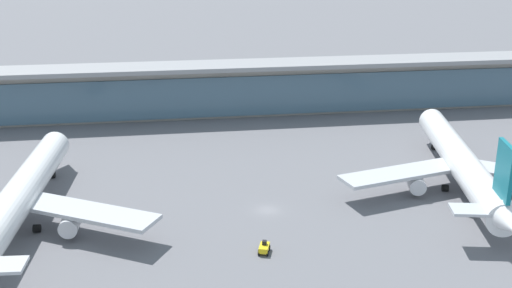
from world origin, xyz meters
TOP-DOWN VIEW (x-y plane):
  - ground_plane at (0.00, 0.00)m, footprint 1200.00×1200.00m
  - airliner_left_stand at (-44.88, -1.11)m, footprint 51.48×67.12m
  - airliner_centre_stand at (40.86, 4.58)m, footprint 50.58×66.66m
  - service_truck_under_wing_grey at (37.38, -7.43)m, footprint 3.33×2.86m
  - service_truck_by_tail_olive at (-50.65, 10.64)m, footprint 3.26×3.19m
  - service_truck_on_taxiway_yellow at (-3.26, -16.21)m, footprint 2.49×3.24m
  - terminal_building at (0.00, 65.36)m, footprint 205.75×12.80m

SIDE VIEW (x-z plane):
  - ground_plane at x=0.00m, z-range 0.00..0.00m
  - service_truck_under_wing_grey at x=37.38m, z-range -0.15..1.90m
  - service_truck_by_tail_olive at x=-50.65m, z-range -0.15..1.90m
  - service_truck_on_taxiway_yellow at x=-3.26m, z-range -0.15..1.90m
  - airliner_left_stand at x=-44.88m, z-range -3.31..14.56m
  - airliner_centre_stand at x=40.86m, z-range -3.31..14.56m
  - terminal_building at x=0.00m, z-range 0.27..15.47m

